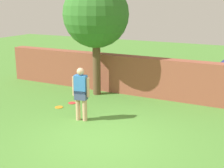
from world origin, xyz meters
TOP-DOWN VIEW (x-y plane):
  - ground_plane at (0.00, 0.00)m, footprint 40.00×40.00m
  - brick_wall at (-1.50, 4.22)m, footprint 10.29×0.50m
  - tree at (-2.13, 3.54)m, footprint 2.42×2.42m
  - person at (-1.18, 0.94)m, footprint 0.53×0.27m
  - frisbee_orange at (-2.50, 1.58)m, footprint 0.27×0.27m
  - frisbee_red at (-2.35, 2.16)m, footprint 0.27×0.27m

SIDE VIEW (x-z plane):
  - ground_plane at x=0.00m, z-range 0.00..0.00m
  - frisbee_orange at x=-2.50m, z-range 0.00..0.02m
  - frisbee_red at x=-2.35m, z-range 0.00..0.02m
  - brick_wall at x=-1.50m, z-range 0.00..1.47m
  - person at x=-1.18m, z-range 0.09..1.71m
  - tree at x=-2.13m, z-range 0.88..5.11m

